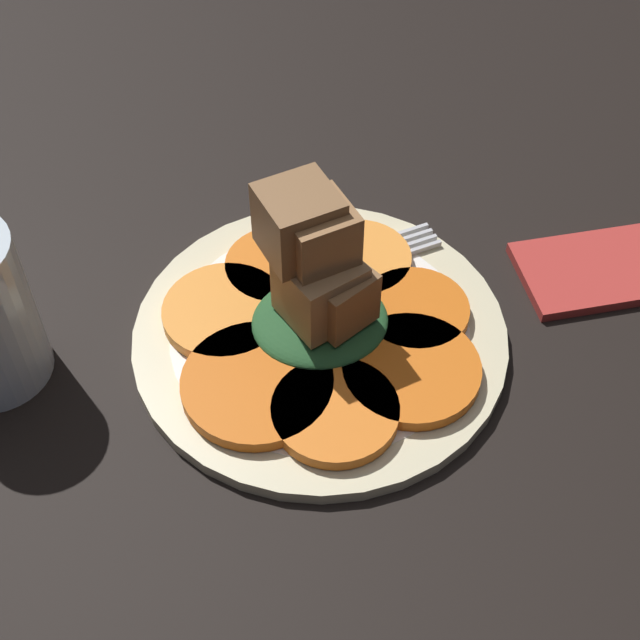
% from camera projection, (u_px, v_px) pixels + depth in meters
% --- Properties ---
extents(table_slab, '(1.20, 1.20, 0.02)m').
position_uv_depth(table_slab, '(320.00, 349.00, 0.62)').
color(table_slab, black).
rests_on(table_slab, ground).
extents(plate, '(0.25, 0.25, 0.01)m').
position_uv_depth(plate, '(320.00, 335.00, 0.61)').
color(plate, beige).
rests_on(plate, table_slab).
extents(carrot_slice_0, '(0.08, 0.08, 0.01)m').
position_uv_depth(carrot_slice_0, '(358.00, 260.00, 0.64)').
color(carrot_slice_0, orange).
rests_on(carrot_slice_0, plate).
extents(carrot_slice_1, '(0.08, 0.08, 0.01)m').
position_uv_depth(carrot_slice_1, '(279.00, 267.00, 0.64)').
color(carrot_slice_1, orange).
rests_on(carrot_slice_1, plate).
extents(carrot_slice_2, '(0.09, 0.09, 0.01)m').
position_uv_depth(carrot_slice_2, '(225.00, 312.00, 0.61)').
color(carrot_slice_2, orange).
rests_on(carrot_slice_2, plate).
extents(carrot_slice_3, '(0.10, 0.10, 0.01)m').
position_uv_depth(carrot_slice_3, '(257.00, 384.00, 0.57)').
color(carrot_slice_3, '#D76215').
rests_on(carrot_slice_3, plate).
extents(carrot_slice_4, '(0.08, 0.08, 0.01)m').
position_uv_depth(carrot_slice_4, '(335.00, 411.00, 0.55)').
color(carrot_slice_4, orange).
rests_on(carrot_slice_4, plate).
extents(carrot_slice_5, '(0.09, 0.09, 0.01)m').
position_uv_depth(carrot_slice_5, '(411.00, 370.00, 0.58)').
color(carrot_slice_5, orange).
rests_on(carrot_slice_5, plate).
extents(carrot_slice_6, '(0.07, 0.07, 0.01)m').
position_uv_depth(carrot_slice_6, '(413.00, 305.00, 0.61)').
color(carrot_slice_6, '#D66114').
rests_on(carrot_slice_6, plate).
extents(center_pile, '(0.09, 0.09, 0.11)m').
position_uv_depth(center_pile, '(317.00, 278.00, 0.57)').
color(center_pile, '#235128').
rests_on(center_pile, plate).
extents(fork, '(0.18, 0.06, 0.00)m').
position_uv_depth(fork, '(330.00, 267.00, 0.64)').
color(fork, silver).
rests_on(fork, plate).
extents(napkin, '(0.12, 0.07, 0.01)m').
position_uv_depth(napkin, '(603.00, 269.00, 0.65)').
color(napkin, '#B2332D').
rests_on(napkin, table_slab).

